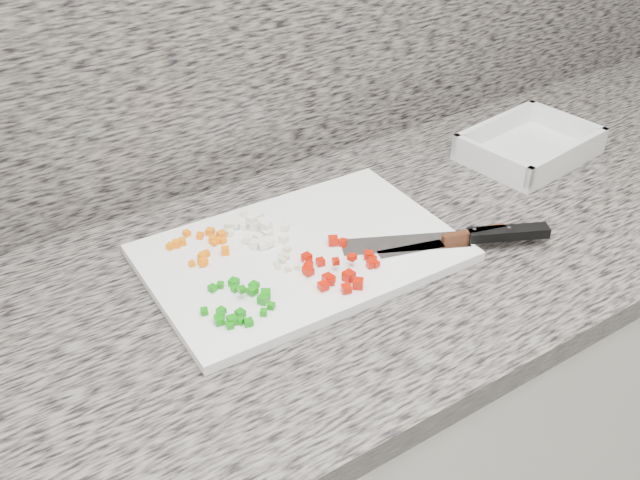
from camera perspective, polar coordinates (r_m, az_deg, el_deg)
The scene contains 12 objects.
cabinet at distance 1.40m, azimuth -0.41°, elevation -17.71°, with size 3.92×0.62×0.86m, color white.
countertop at distance 1.08m, azimuth -0.50°, elevation -2.98°, with size 3.96×0.64×0.04m, color slate.
backsplash at distance 1.17m, azimuth -8.96°, elevation 17.34°, with size 3.92×0.02×0.60m, color slate.
cutting_board at distance 1.09m, azimuth -1.46°, elevation -1.03°, with size 0.46×0.31×0.02m, color white.
carrot_pile at distance 1.09m, azimuth -9.37°, elevation -0.43°, with size 0.09×0.10×0.01m.
onion_pile at distance 1.11m, azimuth -5.16°, elevation 0.86°, with size 0.09×0.12×0.02m.
green_pepper_pile at distance 0.98m, azimuth -6.30°, elevation -5.05°, with size 0.10×0.10×0.02m.
red_pepper_pile at distance 1.03m, azimuth 1.34°, elevation -2.20°, with size 0.11×0.13×0.02m.
garlic_pile at distance 1.05m, azimuth -2.54°, elevation -1.57°, with size 0.05×0.06×0.01m.
chef_knife at distance 1.12m, azimuth 12.15°, elevation 0.27°, with size 0.31×0.17×0.02m.
paring_knife at distance 1.11m, azimuth 10.99°, elevation 0.14°, with size 0.21×0.07×0.02m.
tray at distance 1.42m, azimuth 16.37°, elevation 7.08°, with size 0.27×0.21×0.05m.
Camera 1 is at (-0.46, 0.72, 1.54)m, focal length 40.00 mm.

